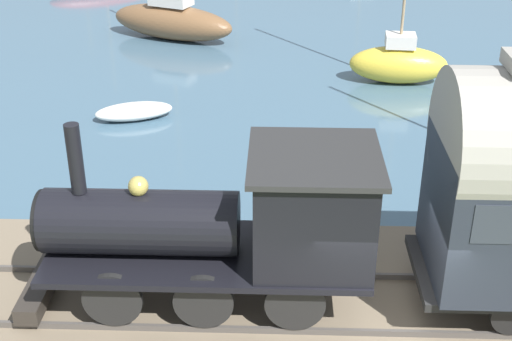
{
  "coord_description": "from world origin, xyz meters",
  "views": [
    {
      "loc": [
        -10.0,
        1.86,
        8.83
      ],
      "look_at": [
        4.77,
        2.37,
        1.27
      ],
      "focal_mm": 50.0,
      "sensor_mm": 36.0,
      "label": 1
    }
  ],
  "objects_px": {
    "steam_locomotive": "(237,220)",
    "sailboat_brown": "(172,21)",
    "sailboat_yellow": "(399,62)",
    "rowboat_off_pier": "(134,111)"
  },
  "relations": [
    {
      "from": "steam_locomotive",
      "to": "sailboat_brown",
      "type": "xyz_separation_m",
      "value": [
        18.5,
        3.85,
        -1.45
      ]
    },
    {
      "from": "sailboat_brown",
      "to": "sailboat_yellow",
      "type": "bearing_deg",
      "value": -97.35
    },
    {
      "from": "sailboat_brown",
      "to": "rowboat_off_pier",
      "type": "relative_size",
      "value": 2.54
    },
    {
      "from": "steam_locomotive",
      "to": "sailboat_brown",
      "type": "bearing_deg",
      "value": 11.77
    },
    {
      "from": "sailboat_yellow",
      "to": "steam_locomotive",
      "type": "bearing_deg",
      "value": 164.38
    },
    {
      "from": "sailboat_brown",
      "to": "rowboat_off_pier",
      "type": "distance_m",
      "value": 8.72
    },
    {
      "from": "sailboat_yellow",
      "to": "rowboat_off_pier",
      "type": "xyz_separation_m",
      "value": [
        -3.65,
        8.79,
        -0.52
      ]
    },
    {
      "from": "sailboat_yellow",
      "to": "rowboat_off_pier",
      "type": "height_order",
      "value": "sailboat_yellow"
    },
    {
      "from": "steam_locomotive",
      "to": "sailboat_yellow",
      "type": "relative_size",
      "value": 0.68
    },
    {
      "from": "steam_locomotive",
      "to": "sailboat_brown",
      "type": "distance_m",
      "value": 18.95
    }
  ]
}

